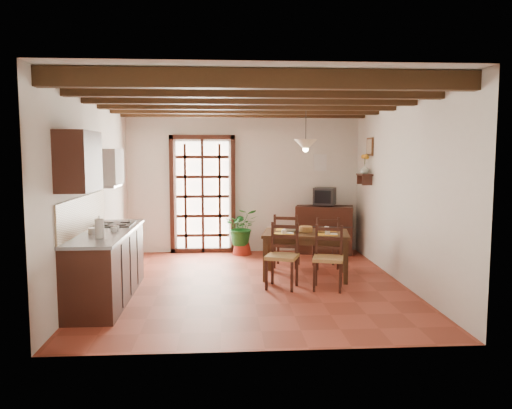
{
  "coord_description": "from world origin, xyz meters",
  "views": [
    {
      "loc": [
        -0.41,
        -7.22,
        1.96
      ],
      "look_at": [
        0.1,
        0.4,
        1.15
      ],
      "focal_mm": 35.0,
      "sensor_mm": 36.0,
      "label": 1
    }
  ],
  "objects": [
    {
      "name": "range_hood",
      "position": [
        -2.05,
        -0.05,
        1.73
      ],
      "size": [
        0.38,
        0.6,
        0.54
      ],
      "color": "white",
      "rests_on": "room_shell"
    },
    {
      "name": "ground_plane",
      "position": [
        0.0,
        0.0,
        0.0
      ],
      "size": [
        5.0,
        5.0,
        0.0
      ],
      "primitive_type": "plane",
      "color": "brown"
    },
    {
      "name": "shelf_vase",
      "position": [
        2.14,
        1.6,
        1.65
      ],
      "size": [
        0.15,
        0.15,
        0.15
      ],
      "primitive_type": "imported",
      "color": "#B2BFB2",
      "rests_on": "wall_shelf"
    },
    {
      "name": "table_bowl",
      "position": [
        0.66,
        0.48,
        0.74
      ],
      "size": [
        0.27,
        0.27,
        0.05
      ],
      "primitive_type": "imported",
      "rotation": [
        0.0,
        0.0,
        -0.33
      ],
      "color": "white",
      "rests_on": "dining_table"
    },
    {
      "name": "room_shell",
      "position": [
        0.0,
        0.0,
        1.82
      ],
      "size": [
        4.52,
        5.02,
        2.81
      ],
      "color": "silver",
      "rests_on": "ground_plane"
    },
    {
      "name": "potted_plant",
      "position": [
        -0.05,
        2.2,
        0.57
      ],
      "size": [
        1.66,
        1.43,
        1.84
      ],
      "primitive_type": "imported",
      "rotation": [
        0.0,
        0.0,
        -0.01
      ],
      "color": "#144C19",
      "rests_on": "ground_plane"
    },
    {
      "name": "plant_pot",
      "position": [
        -0.05,
        2.2,
        0.11
      ],
      "size": [
        0.38,
        0.38,
        0.23
      ],
      "primitive_type": "cone",
      "color": "maroon",
      "rests_on": "ground_plane"
    },
    {
      "name": "chair_near_left",
      "position": [
        0.44,
        -0.21,
        0.29
      ],
      "size": [
        0.54,
        0.53,
        0.93
      ],
      "rotation": [
        0.0,
        0.0,
        -0.35
      ],
      "color": "#A47D46",
      "rests_on": "ground_plane"
    },
    {
      "name": "framed_picture",
      "position": [
        2.22,
        1.6,
        2.05
      ],
      "size": [
        0.03,
        0.32,
        0.32
      ],
      "color": "brown",
      "rests_on": "room_shell"
    },
    {
      "name": "sideboard",
      "position": [
        1.55,
        2.23,
        0.46
      ],
      "size": [
        1.17,
        0.74,
        0.92
      ],
      "primitive_type": "cube",
      "rotation": [
        0.0,
        0.0,
        -0.25
      ],
      "color": "black",
      "rests_on": "ground_plane"
    },
    {
      "name": "fuse_box",
      "position": [
        1.5,
        2.48,
        1.75
      ],
      "size": [
        0.25,
        0.03,
        0.32
      ],
      "primitive_type": "cube",
      "color": "white",
      "rests_on": "room_shell"
    },
    {
      "name": "wall_shelf",
      "position": [
        2.14,
        1.6,
        1.51
      ],
      "size": [
        0.2,
        0.42,
        0.2
      ],
      "color": "black",
      "rests_on": "room_shell"
    },
    {
      "name": "pendant_lamp",
      "position": [
        0.88,
        0.49,
        2.08
      ],
      "size": [
        0.36,
        0.36,
        0.84
      ],
      "color": "black",
      "rests_on": "room_shell"
    },
    {
      "name": "chair_far_left",
      "position": [
        0.67,
        1.11,
        0.29
      ],
      "size": [
        0.52,
        0.51,
        0.92
      ],
      "rotation": [
        0.0,
        0.0,
        2.85
      ],
      "color": "#A47D46",
      "rests_on": "ground_plane"
    },
    {
      "name": "upper_cabinet",
      "position": [
        -2.08,
        -1.3,
        1.85
      ],
      "size": [
        0.35,
        0.8,
        0.7
      ],
      "primitive_type": "cube",
      "color": "black",
      "rests_on": "room_shell"
    },
    {
      "name": "chair_near_right",
      "position": [
        1.08,
        -0.33,
        0.28
      ],
      "size": [
        0.51,
        0.49,
        0.9
      ],
      "rotation": [
        0.0,
        0.0,
        -0.26
      ],
      "color": "#A47D46",
      "rests_on": "ground_plane"
    },
    {
      "name": "kitchen_counter",
      "position": [
        -1.96,
        -0.6,
        0.47
      ],
      "size": [
        0.64,
        2.25,
        1.38
      ],
      "color": "black",
      "rests_on": "ground_plane"
    },
    {
      "name": "table_setting",
      "position": [
        0.88,
        0.39,
        0.7
      ],
      "size": [
        0.96,
        0.64,
        0.09
      ],
      "rotation": [
        0.0,
        0.0,
        -0.18
      ],
      "color": "gold",
      "rests_on": "dining_table"
    },
    {
      "name": "crt_tv",
      "position": [
        1.55,
        2.22,
        1.11
      ],
      "size": [
        0.49,
        0.48,
        0.33
      ],
      "rotation": [
        0.0,
        0.0,
        -0.42
      ],
      "color": "black",
      "rests_on": "sideboard"
    },
    {
      "name": "dining_table",
      "position": [
        0.88,
        0.39,
        0.62
      ],
      "size": [
        1.44,
        1.06,
        0.71
      ],
      "rotation": [
        0.0,
        0.0,
        -0.18
      ],
      "color": "#3B2513",
      "rests_on": "ground_plane"
    },
    {
      "name": "ceiling_beams",
      "position": [
        0.0,
        0.0,
        2.69
      ],
      "size": [
        4.5,
        4.34,
        0.2
      ],
      "color": "black",
      "rests_on": "room_shell"
    },
    {
      "name": "chair_far_right",
      "position": [
        1.32,
        0.99,
        0.28
      ],
      "size": [
        0.41,
        0.39,
        0.88
      ],
      "rotation": [
        0.0,
        0.0,
        3.16
      ],
      "color": "#A47D46",
      "rests_on": "ground_plane"
    },
    {
      "name": "shelf_flowers",
      "position": [
        2.14,
        1.6,
        1.86
      ],
      "size": [
        0.14,
        0.14,
        0.36
      ],
      "color": "gold",
      "rests_on": "shelf_vase"
    },
    {
      "name": "counter_items",
      "position": [
        -1.95,
        -0.51,
        0.96
      ],
      "size": [
        0.5,
        1.43,
        0.25
      ],
      "color": "black",
      "rests_on": "kitchen_counter"
    },
    {
      "name": "french_door",
      "position": [
        -0.8,
        2.45,
        1.18
      ],
      "size": [
        1.26,
        0.11,
        2.32
      ],
      "color": "white",
      "rests_on": "ground_plane"
    }
  ]
}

